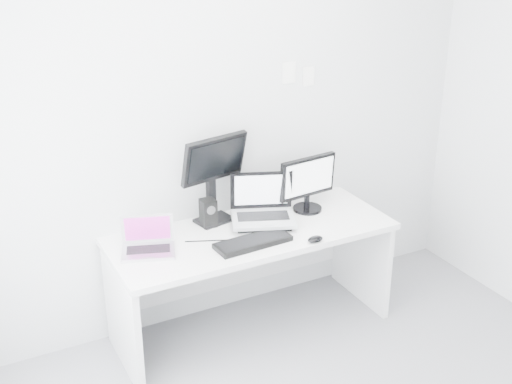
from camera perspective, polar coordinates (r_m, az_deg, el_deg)
back_wall at (r=4.28m, az=-2.53°, el=5.99°), size 3.60×0.00×3.60m
desk at (r=4.39m, az=-0.35°, el=-7.60°), size 1.80×0.70×0.73m
macbook at (r=3.95m, az=-9.24°, el=-3.69°), size 0.37×0.32×0.23m
speaker at (r=4.26m, az=-4.09°, el=-1.78°), size 0.12×0.12×0.18m
dell_laptop at (r=4.22m, az=0.63°, el=-0.80°), size 0.49×0.44×0.33m
rear_monitor at (r=4.23m, az=-3.68°, el=1.19°), size 0.47×0.25×0.60m
samsung_monitor at (r=4.44m, az=4.47°, el=0.75°), size 0.44×0.24×0.39m
keyboard at (r=4.05m, az=-0.26°, el=-4.29°), size 0.48×0.20×0.03m
mouse at (r=4.10m, az=5.07°, el=-4.02°), size 0.11×0.08×0.03m
wall_note_0 at (r=4.41m, az=2.83°, el=10.12°), size 0.10×0.00×0.14m
wall_note_1 at (r=4.49m, az=4.50°, el=9.80°), size 0.09×0.00×0.13m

